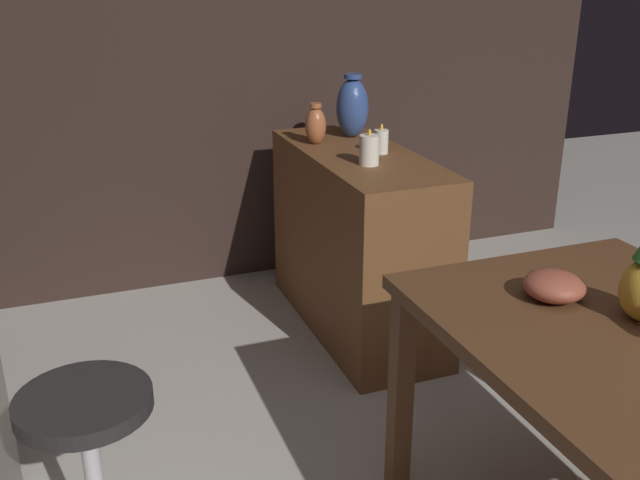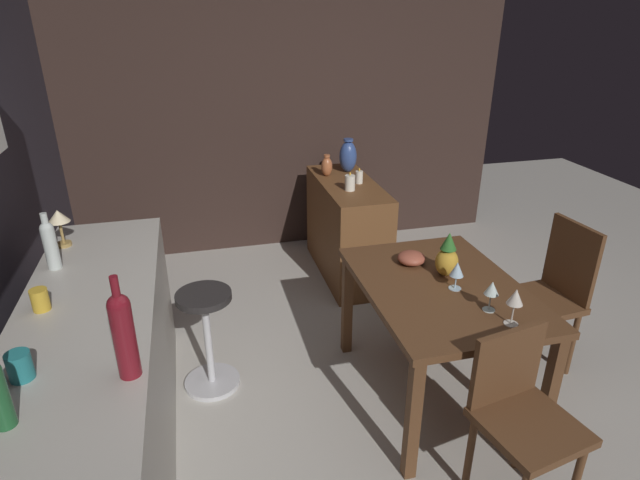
% 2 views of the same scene
% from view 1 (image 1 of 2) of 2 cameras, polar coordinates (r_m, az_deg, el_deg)
% --- Properties ---
extents(wall_side_right, '(0.10, 4.40, 2.60)m').
position_cam_1_polar(wall_side_right, '(3.63, -9.84, 16.41)').
color(wall_side_right, '#33231E').
rests_on(wall_side_right, ground_plane).
extents(sideboard_cabinet, '(1.10, 0.44, 0.82)m').
position_cam_1_polar(sideboard_cabinet, '(3.23, 3.01, -0.17)').
color(sideboard_cabinet, brown).
rests_on(sideboard_cabinet, ground_plane).
extents(fruit_bowl, '(0.16, 0.16, 0.07)m').
position_cam_1_polar(fruit_bowl, '(2.02, 18.00, -3.47)').
color(fruit_bowl, '#9E4C38').
rests_on(fruit_bowl, dining_table).
extents(pillar_candle_tall, '(0.06, 0.06, 0.13)m').
position_cam_1_polar(pillar_candle_tall, '(3.08, 4.85, 7.75)').
color(pillar_candle_tall, white).
rests_on(pillar_candle_tall, sideboard_cabinet).
extents(pillar_candle_short, '(0.08, 0.08, 0.15)m').
position_cam_1_polar(pillar_candle_short, '(2.90, 3.90, 7.09)').
color(pillar_candle_short, white).
rests_on(pillar_candle_short, sideboard_cabinet).
extents(vase_ceramic_blue, '(0.15, 0.15, 0.29)m').
position_cam_1_polar(vase_ceramic_blue, '(3.36, 2.57, 10.41)').
color(vase_ceramic_blue, '#334C8C').
rests_on(vase_ceramic_blue, sideboard_cabinet).
extents(vase_copper, '(0.09, 0.09, 0.18)m').
position_cam_1_polar(vase_copper, '(3.23, -0.35, 9.05)').
color(vase_copper, '#B26038').
rests_on(vase_copper, sideboard_cabinet).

